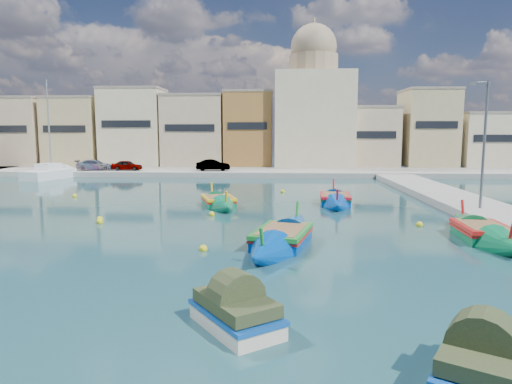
% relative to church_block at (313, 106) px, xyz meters
% --- Properties ---
extents(ground, '(160.00, 160.00, 0.00)m').
position_rel_church_block_xyz_m(ground, '(-10.00, -40.00, -8.41)').
color(ground, '#163A44').
rests_on(ground, ground).
extents(north_quay, '(80.00, 8.00, 0.60)m').
position_rel_church_block_xyz_m(north_quay, '(-10.00, -8.00, -8.11)').
color(north_quay, gray).
rests_on(north_quay, ground).
extents(north_townhouses, '(83.20, 7.87, 10.19)m').
position_rel_church_block_xyz_m(north_townhouses, '(-3.32, -0.64, -3.41)').
color(north_townhouses, tan).
rests_on(north_townhouses, ground).
extents(church_block, '(10.00, 10.00, 19.10)m').
position_rel_church_block_xyz_m(church_block, '(0.00, 0.00, 0.00)').
color(church_block, beige).
rests_on(church_block, ground).
extents(quay_street_lamp, '(1.18, 0.16, 8.00)m').
position_rel_church_block_xyz_m(quay_street_lamp, '(7.44, -34.00, -4.07)').
color(quay_street_lamp, '#595B60').
rests_on(quay_street_lamp, ground).
extents(parked_cars, '(18.07, 2.38, 1.28)m').
position_rel_church_block_xyz_m(parked_cars, '(-20.49, -9.50, -7.19)').
color(parked_cars, '#4C1919').
rests_on(parked_cars, north_quay).
extents(luzzu_cyan_mid, '(2.63, 8.51, 2.48)m').
position_rel_church_block_xyz_m(luzzu_cyan_mid, '(-0.60, -29.54, -8.15)').
color(luzzu_cyan_mid, '#0042A6').
rests_on(luzzu_cyan_mid, ground).
extents(luzzu_green, '(4.10, 7.69, 2.35)m').
position_rel_church_block_xyz_m(luzzu_green, '(-8.72, -30.89, -8.16)').
color(luzzu_green, '#0A7049').
rests_on(luzzu_green, ground).
extents(luzzu_blue_south, '(4.28, 9.35, 2.63)m').
position_rel_church_block_xyz_m(luzzu_blue_south, '(-4.48, -41.51, -8.13)').
color(luzzu_blue_south, '#0041A5').
rests_on(luzzu_blue_south, ground).
extents(luzzu_cyan_south, '(2.51, 8.25, 2.53)m').
position_rel_church_block_xyz_m(luzzu_cyan_south, '(5.00, -40.12, -8.14)').
color(luzzu_cyan_south, '#0A6E3F').
rests_on(luzzu_cyan_south, ground).
extents(tender_near, '(2.76, 3.06, 1.34)m').
position_rel_church_block_xyz_m(tender_near, '(-5.78, -50.40, -8.00)').
color(tender_near, beige).
rests_on(tender_near, ground).
extents(tender_far, '(2.68, 3.11, 1.35)m').
position_rel_church_block_xyz_m(tender_far, '(-0.63, -52.85, -7.99)').
color(tender_far, beige).
rests_on(tender_far, ground).
extents(yacht_north, '(4.36, 8.84, 11.36)m').
position_rel_church_block_xyz_m(yacht_north, '(-28.74, -12.20, -7.96)').
color(yacht_north, white).
rests_on(yacht_north, ground).
extents(mooring_buoys, '(23.85, 19.44, 0.36)m').
position_rel_church_block_xyz_m(mooring_buoys, '(-9.68, -34.06, -8.33)').
color(mooring_buoys, yellow).
rests_on(mooring_buoys, ground).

